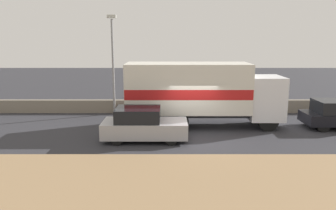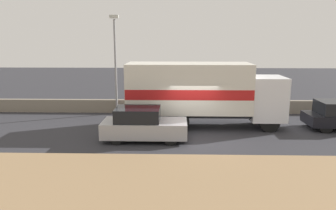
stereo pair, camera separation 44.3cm
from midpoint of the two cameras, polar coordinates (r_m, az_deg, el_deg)
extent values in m
plane|color=#2D2D33|center=(16.66, 5.35, -5.62)|extent=(80.00, 80.00, 0.00)
cube|color=#937551|center=(11.26, 7.29, -14.20)|extent=(60.00, 6.35, 0.04)
cube|color=gray|center=(21.96, 4.44, -0.25)|extent=(60.00, 0.35, 0.87)
cylinder|color=gray|center=(21.53, -8.52, 6.46)|extent=(0.14, 0.14, 6.10)
cube|color=beige|center=(21.49, -8.78, 14.99)|extent=(0.56, 0.28, 0.20)
cube|color=silver|center=(18.94, 17.38, 1.17)|extent=(1.86, 2.22, 2.37)
cube|color=black|center=(19.13, 20.08, 2.53)|extent=(0.06, 1.89, 1.04)
cube|color=#2D2D33|center=(18.42, 4.22, -1.46)|extent=(6.74, 1.35, 0.25)
cube|color=silver|center=(18.15, 4.29, 3.06)|extent=(6.74, 2.46, 2.68)
cube|color=red|center=(18.18, 4.28, 2.37)|extent=(6.71, 2.48, 0.54)
cylinder|color=black|center=(20.04, 16.47, -1.52)|extent=(1.07, 0.28, 1.07)
cylinder|color=black|center=(18.28, 17.95, -2.84)|extent=(1.07, 0.28, 1.07)
cylinder|color=black|center=(19.39, -1.40, -1.48)|extent=(1.07, 0.28, 1.07)
cylinder|color=black|center=(17.57, -1.71, -2.85)|extent=(1.07, 0.28, 1.07)
cylinder|color=black|center=(19.37, 2.59, -1.50)|extent=(1.07, 0.28, 1.07)
cylinder|color=black|center=(17.54, 2.70, -2.88)|extent=(1.07, 0.28, 1.07)
cube|color=#9E9EA3|center=(16.04, -3.27, -4.06)|extent=(4.10, 1.84, 0.75)
cube|color=black|center=(15.90, -4.48, -1.62)|extent=(2.13, 1.70, 0.65)
cylinder|color=black|center=(16.84, 1.30, -4.36)|extent=(0.58, 0.20, 0.58)
cylinder|color=black|center=(15.30, 1.26, -6.00)|extent=(0.58, 0.20, 0.58)
cylinder|color=black|center=(17.04, -7.31, -4.26)|extent=(0.58, 0.20, 0.58)
cylinder|color=black|center=(15.52, -8.21, -5.86)|extent=(0.58, 0.20, 0.58)
cylinder|color=black|center=(20.64, 24.55, -2.25)|extent=(0.71, 0.20, 0.71)
cylinder|color=black|center=(19.21, 26.40, -3.38)|extent=(0.71, 0.20, 0.71)
camera|label=1|loc=(0.22, -89.25, 0.15)|focal=35.00mm
camera|label=2|loc=(0.22, 90.75, -0.15)|focal=35.00mm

